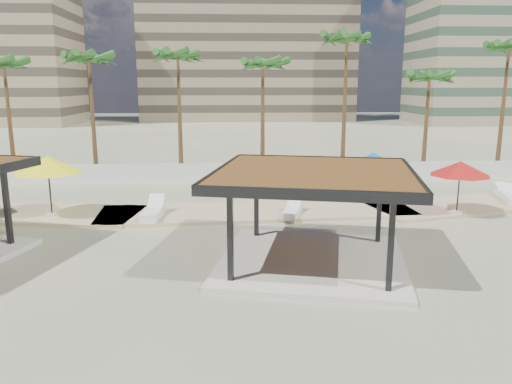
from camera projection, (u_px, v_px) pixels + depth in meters
ground at (215, 261)px, 18.73m from camera, size 200.00×200.00×0.00m
promenade at (257, 209)px, 26.30m from camera, size 44.45×7.97×0.24m
boundary_wall at (221, 172)px, 34.22m from camera, size 56.00×0.30×1.20m
building_mid at (247, 41)px, 92.06m from camera, size 38.00×16.00×30.40m
pavilion_central at (313, 208)px, 18.01m from camera, size 8.33×8.33×3.54m
umbrella_b at (48, 165)px, 23.95m from camera, size 3.87×3.87×2.95m
umbrella_c at (460, 169)px, 24.49m from camera, size 3.04×3.04×2.63m
umbrella_d at (373, 159)px, 27.64m from camera, size 3.86×3.86×2.62m
lounger_a at (153, 213)px, 24.21m from camera, size 0.96×2.49×0.92m
lounger_b at (292, 211)px, 24.54m from camera, size 1.24×2.20×0.79m
lounger_c at (507, 194)px, 28.52m from camera, size 0.63×1.90×0.72m
lounger_d at (511, 198)px, 27.54m from camera, size 1.28×2.27×0.82m
palm_b at (4, 68)px, 34.60m from camera, size 3.00×3.00×8.77m
palm_c at (89, 63)px, 34.26m from camera, size 3.00×3.00×9.09m
palm_d at (178, 61)px, 35.30m from camera, size 3.00×3.00×9.30m
palm_e at (263, 69)px, 35.24m from camera, size 3.00×3.00×8.72m
palm_f at (347, 44)px, 35.39m from camera, size 3.00×3.00×10.52m
palm_g at (429, 81)px, 35.84m from camera, size 3.00×3.00×7.85m
palm_h at (509, 52)px, 36.30m from camera, size 3.00×3.00×10.00m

